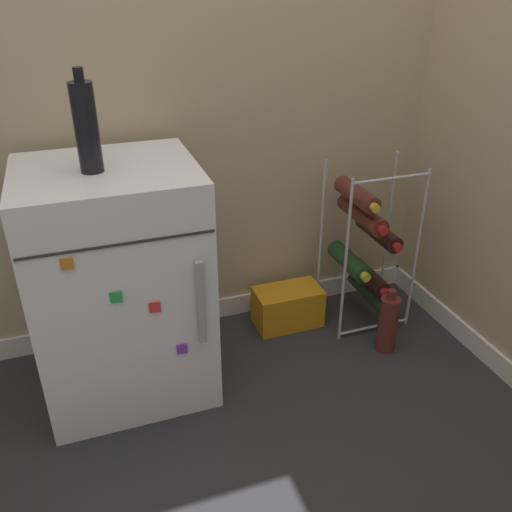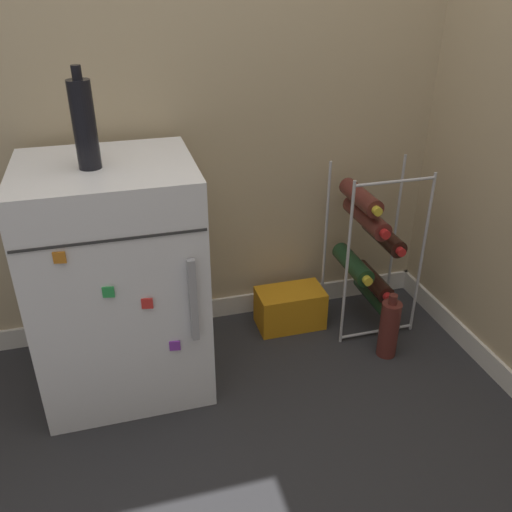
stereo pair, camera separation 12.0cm
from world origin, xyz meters
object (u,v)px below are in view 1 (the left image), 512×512
(soda_box, at_px, (288,307))
(fridge_top_bottle, at_px, (86,127))
(wine_rack, at_px, (365,246))
(mini_fridge, at_px, (120,285))
(loose_bottle_floor, at_px, (388,323))

(soda_box, relative_size, fridge_top_bottle, 0.94)
(soda_box, bearing_deg, wine_rack, -12.11)
(fridge_top_bottle, bearing_deg, mini_fridge, 35.91)
(mini_fridge, bearing_deg, soda_box, 12.09)
(wine_rack, distance_m, loose_bottle_floor, 0.33)
(loose_bottle_floor, bearing_deg, fridge_top_bottle, 173.15)
(soda_box, bearing_deg, fridge_top_bottle, -166.57)
(wine_rack, height_order, soda_box, wine_rack)
(loose_bottle_floor, bearing_deg, mini_fridge, 171.50)
(fridge_top_bottle, distance_m, loose_bottle_floor, 1.36)
(mini_fridge, distance_m, soda_box, 0.79)
(loose_bottle_floor, bearing_deg, wine_rack, 89.99)
(mini_fridge, distance_m, fridge_top_bottle, 0.56)
(mini_fridge, bearing_deg, loose_bottle_floor, -8.50)
(soda_box, height_order, fridge_top_bottle, fridge_top_bottle)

